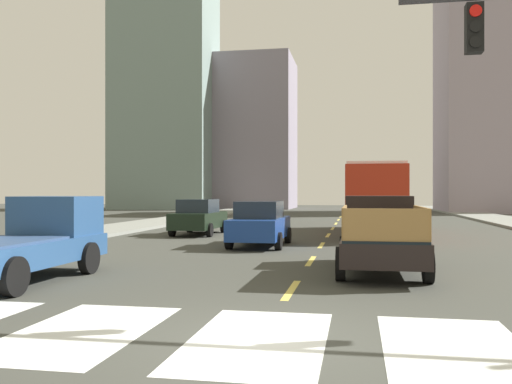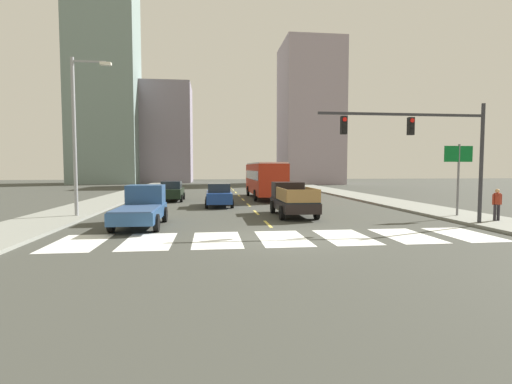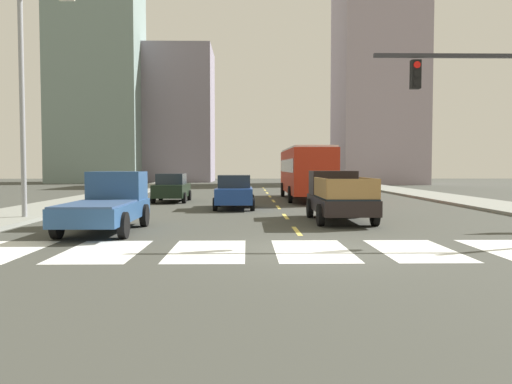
% 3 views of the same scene
% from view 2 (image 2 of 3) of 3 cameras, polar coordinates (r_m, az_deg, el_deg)
% --- Properties ---
extents(ground_plane, '(160.00, 160.00, 0.00)m').
position_cam_2_polar(ground_plane, '(15.60, 3.99, -6.94)').
color(ground_plane, '#3C3D37').
extents(sidewalk_right, '(3.62, 110.00, 0.15)m').
position_cam_2_polar(sidewalk_right, '(36.20, 16.78, -0.93)').
color(sidewalk_right, gray).
rests_on(sidewalk_right, ground).
extents(sidewalk_left, '(3.62, 110.00, 0.15)m').
position_cam_2_polar(sidewalk_left, '(34.30, -21.47, -1.27)').
color(sidewalk_left, gray).
rests_on(sidewalk_left, ground).
extents(crosswalk_stripe_0, '(1.90, 3.57, 0.01)m').
position_cam_2_polar(crosswalk_stripe_0, '(16.15, -25.16, -6.91)').
color(crosswalk_stripe_0, silver).
rests_on(crosswalk_stripe_0, ground).
extents(crosswalk_stripe_1, '(1.90, 3.57, 0.01)m').
position_cam_2_polar(crosswalk_stripe_1, '(15.52, -15.76, -7.11)').
color(crosswalk_stripe_1, silver).
rests_on(crosswalk_stripe_1, ground).
extents(crosswalk_stripe_2, '(1.90, 3.57, 0.01)m').
position_cam_2_polar(crosswalk_stripe_2, '(15.34, -5.86, -7.13)').
color(crosswalk_stripe_2, silver).
rests_on(crosswalk_stripe_2, ground).
extents(crosswalk_stripe_3, '(1.90, 3.57, 0.01)m').
position_cam_2_polar(crosswalk_stripe_3, '(15.60, 3.99, -6.93)').
color(crosswalk_stripe_3, silver).
rests_on(crosswalk_stripe_3, ground).
extents(crosswalk_stripe_4, '(1.90, 3.57, 0.01)m').
position_cam_2_polar(crosswalk_stripe_4, '(16.30, 13.24, -6.56)').
color(crosswalk_stripe_4, silver).
rests_on(crosswalk_stripe_4, ground).
extents(crosswalk_stripe_5, '(1.90, 3.57, 0.01)m').
position_cam_2_polar(crosswalk_stripe_5, '(17.38, 21.52, -6.09)').
color(crosswalk_stripe_5, silver).
rests_on(crosswalk_stripe_5, ground).
extents(crosswalk_stripe_6, '(1.90, 3.57, 0.01)m').
position_cam_2_polar(crosswalk_stripe_6, '(18.77, 28.69, -5.57)').
color(crosswalk_stripe_6, silver).
rests_on(crosswalk_stripe_6, ground).
extents(lane_dash_0, '(0.16, 2.40, 0.01)m').
position_cam_2_polar(lane_dash_0, '(19.49, 1.78, -4.80)').
color(lane_dash_0, '#DCC453').
rests_on(lane_dash_0, ground).
extents(lane_dash_1, '(0.16, 2.40, 0.01)m').
position_cam_2_polar(lane_dash_1, '(24.40, 0.03, -3.09)').
color(lane_dash_1, '#DCC453').
rests_on(lane_dash_1, ground).
extents(lane_dash_2, '(0.16, 2.40, 0.01)m').
position_cam_2_polar(lane_dash_2, '(29.35, -1.13, -1.95)').
color(lane_dash_2, '#DCC453').
rests_on(lane_dash_2, ground).
extents(lane_dash_3, '(0.16, 2.40, 0.01)m').
position_cam_2_polar(lane_dash_3, '(34.30, -1.96, -1.14)').
color(lane_dash_3, '#DCC453').
rests_on(lane_dash_3, ground).
extents(lane_dash_4, '(0.16, 2.40, 0.01)m').
position_cam_2_polar(lane_dash_4, '(39.27, -2.57, -0.53)').
color(lane_dash_4, '#DCC453').
rests_on(lane_dash_4, ground).
extents(lane_dash_5, '(0.16, 2.40, 0.01)m').
position_cam_2_polar(lane_dash_5, '(44.25, -3.05, -0.06)').
color(lane_dash_5, '#DCC453').
rests_on(lane_dash_5, ground).
extents(lane_dash_6, '(0.16, 2.40, 0.01)m').
position_cam_2_polar(lane_dash_6, '(49.23, -3.43, 0.31)').
color(lane_dash_6, '#DCC453').
rests_on(lane_dash_6, ground).
extents(lane_dash_7, '(0.16, 2.40, 0.01)m').
position_cam_2_polar(lane_dash_7, '(54.22, -3.74, 0.62)').
color(lane_dash_7, '#DCC453').
rests_on(lane_dash_7, ground).
extents(pickup_stakebed, '(2.18, 5.20, 1.96)m').
position_cam_2_polar(pickup_stakebed, '(23.05, 5.37, -1.17)').
color(pickup_stakebed, black).
rests_on(pickup_stakebed, ground).
extents(pickup_dark, '(2.18, 5.20, 1.96)m').
position_cam_2_polar(pickup_dark, '(19.77, -16.70, -2.15)').
color(pickup_dark, navy).
rests_on(pickup_dark, ground).
extents(city_bus, '(2.72, 10.80, 3.32)m').
position_cam_2_polar(city_bus, '(35.62, 1.31, 2.18)').
color(city_bus, '#B52915').
rests_on(city_bus, ground).
extents(sedan_near_left, '(2.02, 4.40, 1.72)m').
position_cam_2_polar(sedan_near_left, '(33.65, -12.48, 0.15)').
color(sedan_near_left, black).
rests_on(sedan_near_left, ground).
extents(sedan_mid, '(2.02, 4.40, 1.72)m').
position_cam_2_polar(sedan_mid, '(28.32, -5.57, -0.43)').
color(sedan_mid, navy).
rests_on(sedan_mid, ground).
extents(traffic_signal_gantry, '(8.38, 0.27, 6.00)m').
position_cam_2_polar(traffic_signal_gantry, '(20.36, 24.81, 7.00)').
color(traffic_signal_gantry, '#2D2D33').
rests_on(traffic_signal_gantry, ground).
extents(direction_sign_green, '(1.70, 0.12, 4.20)m').
position_cam_2_polar(direction_sign_green, '(24.49, 28.03, 3.62)').
color(direction_sign_green, slate).
rests_on(direction_sign_green, ground).
extents(streetlight_left, '(2.20, 0.28, 9.00)m').
position_cam_2_polar(streetlight_left, '(23.91, -25.21, 8.35)').
color(streetlight_left, gray).
rests_on(streetlight_left, ground).
extents(pedestrian_waiting, '(0.53, 0.34, 1.64)m').
position_cam_2_polar(pedestrian_waiting, '(23.13, 32.38, -1.26)').
color(pedestrian_waiting, '#28242C').
rests_on(pedestrian_waiting, sidewalk_right).
extents(tower_tall_centre, '(11.70, 8.25, 62.31)m').
position_cam_2_polar(tower_tall_centre, '(79.51, -22.04, 24.23)').
color(tower_tall_centre, gray).
rests_on(tower_tall_centre, ground).
extents(block_mid_left, '(10.74, 9.99, 19.02)m').
position_cam_2_polar(block_mid_left, '(77.90, -13.61, 8.44)').
color(block_mid_left, gray).
rests_on(block_mid_left, ground).
extents(block_mid_right, '(10.12, 11.12, 24.86)m').
position_cam_2_polar(block_mid_right, '(70.43, 8.06, 11.42)').
color(block_mid_right, '#9A8D9B').
rests_on(block_mid_right, ground).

